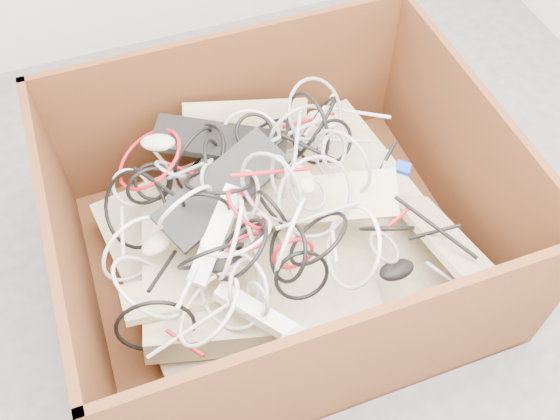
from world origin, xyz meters
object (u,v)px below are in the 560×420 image
object	(u,v)px
power_strip_left	(216,235)
power_strip_right	(257,313)
vga_plug	(403,168)
cardboard_box	(277,244)

from	to	relation	value
power_strip_left	power_strip_right	world-z (taller)	power_strip_left
power_strip_left	vga_plug	size ratio (longest dim) A/B	6.82
power_strip_right	vga_plug	bearing A→B (deg)	75.87
power_strip_left	vga_plug	world-z (taller)	power_strip_left
power_strip_left	vga_plug	xyz separation A→B (m)	(0.63, 0.06, -0.02)
power_strip_left	vga_plug	distance (m)	0.63
power_strip_right	power_strip_left	bearing A→B (deg)	148.09
cardboard_box	vga_plug	distance (m)	0.47
power_strip_left	power_strip_right	size ratio (longest dim) A/B	1.21
cardboard_box	power_strip_right	distance (m)	0.38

